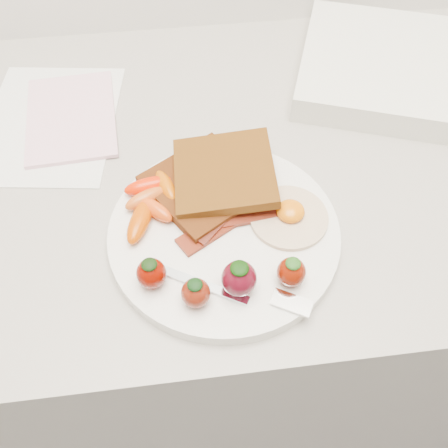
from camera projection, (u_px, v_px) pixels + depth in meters
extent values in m
cube|color=gray|center=(226.00, 304.00, 1.04)|extent=(2.00, 0.60, 0.90)
cylinder|color=white|center=(224.00, 233.00, 0.59)|extent=(0.27, 0.27, 0.02)
cube|color=black|center=(204.00, 185.00, 0.61)|extent=(0.17, 0.17, 0.01)
cube|color=#4B2C0F|center=(224.00, 173.00, 0.60)|extent=(0.13, 0.12, 0.03)
cylinder|color=white|center=(289.00, 217.00, 0.58)|extent=(0.10, 0.10, 0.01)
ellipsoid|color=orange|center=(291.00, 211.00, 0.58)|extent=(0.03, 0.03, 0.02)
cube|color=#4F0C07|center=(219.00, 225.00, 0.58)|extent=(0.11, 0.08, 0.00)
cube|color=#481404|center=(232.00, 217.00, 0.58)|extent=(0.11, 0.04, 0.00)
cube|color=black|center=(224.00, 210.00, 0.59)|extent=(0.10, 0.10, 0.00)
ellipsoid|color=#C45419|center=(146.00, 198.00, 0.59)|extent=(0.06, 0.04, 0.02)
ellipsoid|color=#DC480E|center=(155.00, 209.00, 0.58)|extent=(0.05, 0.05, 0.02)
ellipsoid|color=#BD4300|center=(140.00, 221.00, 0.57)|extent=(0.04, 0.07, 0.02)
ellipsoid|color=#BF5102|center=(166.00, 187.00, 0.60)|extent=(0.04, 0.06, 0.02)
ellipsoid|color=red|center=(149.00, 186.00, 0.60)|extent=(0.06, 0.03, 0.02)
ellipsoid|color=#690900|center=(151.00, 273.00, 0.52)|extent=(0.03, 0.03, 0.04)
ellipsoid|color=black|center=(149.00, 264.00, 0.51)|extent=(0.02, 0.02, 0.01)
ellipsoid|color=maroon|center=(196.00, 293.00, 0.51)|extent=(0.03, 0.03, 0.03)
ellipsoid|color=black|center=(195.00, 285.00, 0.50)|extent=(0.02, 0.02, 0.01)
ellipsoid|color=#4B0814|center=(239.00, 279.00, 0.52)|extent=(0.04, 0.04, 0.04)
ellipsoid|color=black|center=(240.00, 268.00, 0.50)|extent=(0.02, 0.02, 0.01)
ellipsoid|color=#681202|center=(291.00, 272.00, 0.53)|extent=(0.03, 0.03, 0.03)
ellipsoid|color=#1F4D13|center=(293.00, 263.00, 0.51)|extent=(0.02, 0.02, 0.01)
cube|color=white|center=(204.00, 285.00, 0.53)|extent=(0.09, 0.06, 0.00)
cube|color=white|center=(292.00, 303.00, 0.52)|extent=(0.05, 0.04, 0.00)
cube|color=white|center=(50.00, 122.00, 0.71)|extent=(0.21, 0.26, 0.00)
cube|color=#EEB3C2|center=(71.00, 117.00, 0.71)|extent=(0.13, 0.19, 0.01)
cube|color=silver|center=(408.00, 71.00, 0.74)|extent=(0.38, 0.34, 0.04)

